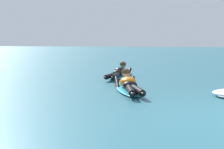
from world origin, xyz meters
TOP-DOWN VIEW (x-y plane):
  - ground_plane at (0.00, 10.00)m, footprint 120.00×120.00m
  - surfer_near at (-2.51, 2.43)m, footprint 1.31×2.60m
  - surfer_far at (-3.41, 5.20)m, footprint 0.57×2.51m

SIDE VIEW (x-z plane):
  - ground_plane at x=0.00m, z-range 0.00..0.00m
  - surfer_near at x=-2.51m, z-range -0.13..0.40m
  - surfer_far at x=-3.41m, z-range -0.13..0.41m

